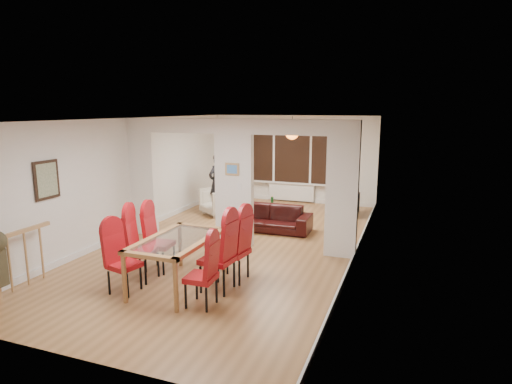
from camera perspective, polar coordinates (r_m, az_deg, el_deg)
The scene contains 24 objects.
floor at distance 9.08m, azimuth -2.85°, elevation -6.91°, with size 5.00×9.00×0.01m, color #9A6A3E.
room_walls at distance 8.77m, azimuth -2.93°, elevation 1.20°, with size 5.00×9.00×2.60m, color silver, non-canonical shape.
divider_wall at distance 8.77m, azimuth -2.93°, elevation 1.20°, with size 5.00×0.18×2.60m, color white.
bay_window_blinds at distance 12.90m, azimuth 4.86°, elevation 5.26°, with size 3.00×0.08×1.80m, color black.
radiator at distance 13.04m, azimuth 4.72°, elevation -0.01°, with size 1.40×0.08×0.50m, color white.
pendant_light at distance 11.68m, azimuth 4.83°, elevation 7.85°, with size 0.36×0.36×0.36m, color orange.
stair_newel at distance 7.71m, azimuth -28.63°, elevation -7.31°, with size 0.40×1.20×1.10m, color #AA7E4E, non-canonical shape.
wall_poster at distance 8.16m, azimuth -26.15°, elevation 1.47°, with size 0.04×0.52×0.67m, color gray.
pillar_photo at distance 8.63m, azimuth -3.20°, elevation 3.06°, with size 0.30×0.03×0.25m, color #4C8CD8.
dining_table at distance 7.00m, azimuth -10.33°, elevation -9.19°, with size 0.96×1.70×0.80m, color #966537, non-canonical shape.
dining_chair_la at distance 6.94m, azimuth -17.20°, elevation -8.64°, with size 0.42×0.42×1.04m, color #9E1015, non-canonical shape.
dining_chair_lb at distance 7.35m, azimuth -15.03°, elevation -7.06°, with size 0.45×0.45×1.13m, color #9E1015, non-canonical shape.
dining_chair_lc at distance 7.67m, azimuth -12.78°, elevation -6.31°, with size 0.44×0.44×1.09m, color #9E1015, non-canonical shape.
dining_chair_ra at distance 6.25m, azimuth -7.37°, elevation -10.57°, with size 0.41×0.41×1.02m, color #9E1015, non-canonical shape.
dining_chair_rb at distance 6.70m, azimuth -5.19°, elevation -8.25°, with size 0.47×0.47×1.18m, color #9E1015, non-canonical shape.
dining_chair_rc at distance 7.08m, azimuth -3.09°, elevation -7.29°, with size 0.46×0.46×1.15m, color #9E1015, non-canonical shape.
sofa at distance 10.00m, azimuth 1.61°, elevation -3.46°, with size 2.00×0.78×0.58m, color black.
armchair at distance 11.48m, azimuth -5.08°, elevation -1.27°, with size 0.76×0.78×0.71m, color beige.
person at distance 11.80m, azimuth -5.18°, elevation 1.29°, with size 0.38×0.59×1.60m, color black.
television at distance 11.70m, azimuth 12.87°, elevation -1.69°, with size 0.12×0.94×0.54m, color black.
coffee_table at distance 11.40m, azimuth 2.85°, elevation -2.62°, with size 0.90×0.45×0.21m, color black, non-canonical shape.
bottle at distance 11.45m, azimuth 2.16°, elevation -1.28°, with size 0.07×0.07×0.29m, color #143F19.
bowl at distance 11.43m, azimuth 3.17°, elevation -1.92°, with size 0.20×0.20×0.05m, color black.
shoes at distance 8.73m, azimuth -3.87°, elevation -7.36°, with size 0.22×0.23×0.09m, color black, non-canonical shape.
Camera 1 is at (3.40, -7.94, 2.81)m, focal length 30.00 mm.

